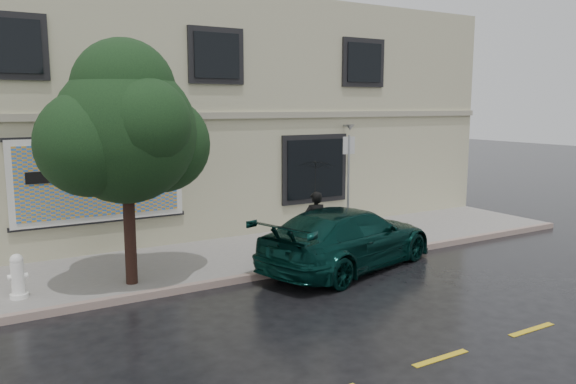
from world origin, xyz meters
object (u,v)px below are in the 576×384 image
pedestrian (315,224)px  street_tree (125,133)px  fire_hydrant (18,277)px  car (348,238)px

pedestrian → street_tree: 5.14m
fire_hydrant → pedestrian: bearing=0.5°
car → street_tree: bearing=61.6°
car → pedestrian: pedestrian is taller
car → fire_hydrant: size_ratio=5.71×
car → fire_hydrant: bearing=63.4°
car → pedestrian: 0.99m
pedestrian → street_tree: street_tree is taller
pedestrian → fire_hydrant: pedestrian is taller
car → pedestrian: size_ratio=3.12×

